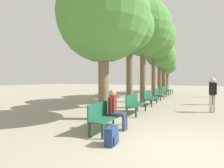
{
  "coord_description": "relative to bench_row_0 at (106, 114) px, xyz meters",
  "views": [
    {
      "loc": [
        0.31,
        -4.05,
        1.57
      ],
      "look_at": [
        -3.32,
        3.63,
        1.32
      ],
      "focal_mm": 28.0,
      "sensor_mm": 36.0,
      "label": 1
    }
  ],
  "objects": [
    {
      "name": "ground_plane",
      "position": [
        2.12,
        -0.66,
        -0.49
      ],
      "size": [
        80.0,
        80.0,
        0.0
      ],
      "primitive_type": "plane",
      "color": "gray"
    },
    {
      "name": "tree_row_0",
      "position": [
        -0.74,
        1.24,
        3.46
      ],
      "size": [
        3.56,
        3.56,
        5.76
      ],
      "color": "brown",
      "rests_on": "ground_plane"
    },
    {
      "name": "pedestrian_mid",
      "position": [
        3.4,
        7.4,
        0.45
      ],
      "size": [
        0.33,
        0.29,
        1.64
      ],
      "color": "#4C4C4C",
      "rests_on": "ground_plane"
    },
    {
      "name": "tree_row_4",
      "position": [
        -0.74,
        13.11,
        3.58
      ],
      "size": [
        2.92,
        2.92,
        5.59
      ],
      "color": "brown",
      "rests_on": "ground_plane"
    },
    {
      "name": "tree_row_5",
      "position": [
        -0.74,
        15.7,
        3.41
      ],
      "size": [
        2.8,
        2.8,
        5.39
      ],
      "color": "brown",
      "rests_on": "ground_plane"
    },
    {
      "name": "tree_row_3",
      "position": [
        -0.74,
        10.38,
        4.54
      ],
      "size": [
        3.58,
        3.58,
        6.86
      ],
      "color": "brown",
      "rests_on": "ground_plane"
    },
    {
      "name": "bench_row_2",
      "position": [
        0.0,
        5.71,
        0.0
      ],
      "size": [
        0.49,
        1.62,
        0.87
      ],
      "color": "#195138",
      "rests_on": "ground_plane"
    },
    {
      "name": "tree_row_6",
      "position": [
        -0.74,
        18.55,
        2.83
      ],
      "size": [
        2.37,
        2.37,
        4.56
      ],
      "color": "brown",
      "rests_on": "ground_plane"
    },
    {
      "name": "tree_row_1",
      "position": [
        -0.74,
        4.21,
        3.78
      ],
      "size": [
        2.6,
        2.6,
        5.63
      ],
      "color": "brown",
      "rests_on": "ground_plane"
    },
    {
      "name": "pedestrian_near",
      "position": [
        3.21,
        4.62,
        0.43
      ],
      "size": [
        0.33,
        0.25,
        1.61
      ],
      "color": "beige",
      "rests_on": "ground_plane"
    },
    {
      "name": "bench_row_5",
      "position": [
        0.0,
        14.27,
        0.0
      ],
      "size": [
        0.49,
        1.62,
        0.87
      ],
      "color": "#195138",
      "rests_on": "ground_plane"
    },
    {
      "name": "person_seated",
      "position": [
        0.23,
        0.22,
        0.17
      ],
      "size": [
        0.59,
        0.33,
        1.24
      ],
      "color": "#384260",
      "rests_on": "ground_plane"
    },
    {
      "name": "backpack",
      "position": [
        0.68,
        -1.03,
        -0.28
      ],
      "size": [
        0.25,
        0.36,
        0.43
      ],
      "color": "navy",
      "rests_on": "ground_plane"
    },
    {
      "name": "bench_row_4",
      "position": [
        0.0,
        11.41,
        0.0
      ],
      "size": [
        0.49,
        1.62,
        0.87
      ],
      "color": "#195138",
      "rests_on": "ground_plane"
    },
    {
      "name": "pedestrian_far",
      "position": [
        3.84,
        12.36,
        0.47
      ],
      "size": [
        0.34,
        0.23,
        1.68
      ],
      "color": "#4C4C4C",
      "rests_on": "ground_plane"
    },
    {
      "name": "tree_row_2",
      "position": [
        -0.74,
        6.89,
        4.47
      ],
      "size": [
        3.77,
        3.77,
        6.89
      ],
      "color": "brown",
      "rests_on": "ground_plane"
    },
    {
      "name": "bench_row_1",
      "position": [
        0.0,
        2.85,
        0.0
      ],
      "size": [
        0.49,
        1.62,
        0.87
      ],
      "color": "#195138",
      "rests_on": "ground_plane"
    },
    {
      "name": "bench_row_0",
      "position": [
        0.0,
        0.0,
        0.0
      ],
      "size": [
        0.49,
        1.62,
        0.87
      ],
      "color": "#195138",
      "rests_on": "ground_plane"
    },
    {
      "name": "bench_row_3",
      "position": [
        0.0,
        8.56,
        0.0
      ],
      "size": [
        0.49,
        1.62,
        0.87
      ],
      "color": "#195138",
      "rests_on": "ground_plane"
    }
  ]
}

